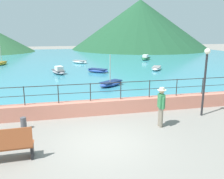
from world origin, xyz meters
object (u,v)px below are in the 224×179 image
boat_3 (80,62)px  boat_4 (146,58)px  boat_1 (111,83)px  boat_0 (1,63)px  bollard (24,123)px  boat_7 (156,68)px  person_walking (161,105)px  boat_6 (98,70)px  lamp_post (205,71)px  boat_2 (58,71)px  bench_main (5,145)px

boat_3 → boat_4: 9.69m
boat_1 → boat_0: bearing=126.6°
bollard → boat_7: bearing=48.4°
person_walking → boat_7: person_walking is taller
bollard → boat_1: size_ratio=0.22×
boat_6 → boat_7: 6.29m
lamp_post → boat_6: (-2.97, 13.19, -1.94)m
lamp_post → boat_0: lamp_post is taller
boat_0 → boat_1: (10.50, -14.14, 0.00)m
boat_0 → boat_2: boat_0 is taller
boat_1 → boat_4: bearing=60.6°
boat_0 → boat_4: size_ratio=1.05×
bollard → boat_6: bollard is taller
boat_3 → lamp_post: bearing=-78.7°
boat_1 → boat_6: boat_1 is taller
bench_main → person_walking: (5.97, 1.57, 0.42)m
person_walking → boat_7: 15.38m
boat_7 → bench_main: bearing=-127.0°
boat_0 → boat_4: bearing=2.7°
boat_3 → boat_4: size_ratio=0.99×
lamp_post → boat_4: bearing=76.1°
boat_2 → boat_4: (12.25, 8.85, 0.00)m
person_walking → boat_0: size_ratio=0.72×
bench_main → boat_0: bearing=101.8°
boat_3 → bollard: bearing=-101.8°
lamp_post → boat_2: lamp_post is taller
bench_main → lamp_post: lamp_post is taller
bollard → boat_2: (1.56, 13.06, 0.07)m
boat_4 → boat_2: bearing=-144.2°
lamp_post → boat_0: 25.21m
bench_main → boat_1: bearing=59.7°
boat_2 → boat_7: bearing=0.5°
boat_0 → boat_2: bearing=-49.8°
lamp_post → bollard: (-8.34, 0.19, -1.94)m
boat_2 → boat_1: bearing=-58.5°
boat_1 → lamp_post: bearing=-67.0°
bench_main → bollard: bench_main is taller
boat_6 → boat_1: bearing=-90.3°
person_walking → lamp_post: (2.58, 0.85, 1.22)m
bollard → boat_1: boat_1 is taller
boat_1 → boat_3: 13.51m
boat_0 → boat_1: 17.61m
bollard → boat_2: boat_2 is taller
boat_4 → boat_7: size_ratio=0.95×
person_walking → boat_2: 14.73m
bollard → boat_3: bearing=78.2°
bench_main → boat_1: 11.00m
boat_1 → boat_2: boat_1 is taller
boat_2 → boat_4: 15.11m
boat_0 → boat_3: bearing=-4.1°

